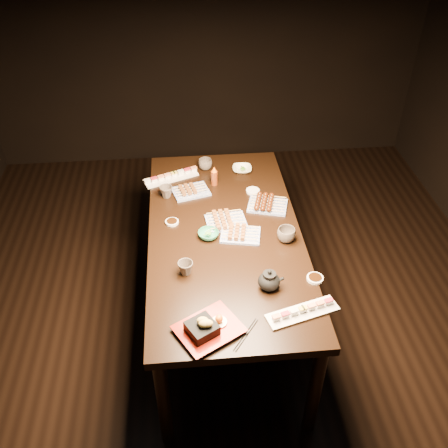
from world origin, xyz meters
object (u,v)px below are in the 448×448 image
Objects in this scene: edamame_bowl_green at (208,235)px; condiment_bottle at (214,176)px; edamame_bowl_cream at (242,169)px; teacup_near_left at (186,268)px; teacup_far_right at (205,164)px; teapot at (269,279)px; teacup_mid_right at (286,235)px; yakitori_plate_center at (226,219)px; tempura_tray at (209,324)px; teacup_far_left at (166,192)px; yakitori_plate_left at (191,189)px; yakitori_plate_right at (241,232)px; sushi_platter_near at (303,310)px; dining_table at (225,277)px; sushi_platter_far at (171,176)px.

condiment_bottle reaches higher than edamame_bowl_green.
teacup_near_left reaches higher than edamame_bowl_cream.
teapot is (0.25, -1.19, 0.02)m from teacup_far_right.
edamame_bowl_green is 0.75m from edamame_bowl_cream.
teacup_mid_right is 0.40m from teapot.
yakitori_plate_center is 0.82× the size of tempura_tray.
teacup_far_left is 0.34m from condiment_bottle.
teacup_mid_right is (0.16, -0.77, 0.03)m from edamame_bowl_cream.
yakitori_plate_left is at bearing -153.04° from condiment_bottle.
yakitori_plate_right is 0.44m from teapot.
tempura_tray is at bearing -95.63° from condiment_bottle.
sushi_platter_near is 0.56m from teacup_mid_right.
tempura_tray is at bearing -93.00° from teacup_far_right.
tempura_tray is 2.15× the size of condiment_bottle.
yakitori_plate_center is at bearing -106.34° from edamame_bowl_cream.
teacup_far_left is (-0.34, 0.40, 0.41)m from dining_table.
teacup_near_left is at bearing -104.59° from condiment_bottle.
condiment_bottle is at bearing -144.68° from edamame_bowl_cream.
yakitori_plate_left is at bearing 98.59° from sushi_platter_near.
yakitori_plate_center is 1.74× the size of teapot.
sushi_platter_far is 3.07× the size of edamame_bowl_green.
edamame_bowl_green is (-0.19, 0.01, -0.01)m from yakitori_plate_right.
yakitori_plate_center is at bearing -75.10° from yakitori_plate_left.
teacup_far_right is (0.08, 1.45, -0.02)m from tempura_tray.
teapot reaches higher than tempura_tray.
teacup_mid_right is (0.35, -0.11, 0.42)m from dining_table.
teacup_far_right is at bearing 52.98° from yakitori_plate_left.
yakitori_plate_right is 0.71m from edamame_bowl_cream.
sushi_platter_far is 3.52× the size of teacup_mid_right.
sushi_platter_near is at bearing -31.05° from teacup_near_left.
condiment_bottle is (-0.21, 0.99, 0.01)m from teapot.
yakitori_plate_right reaches higher than dining_table.
sushi_platter_near is 1.21m from yakitori_plate_left.
teacup_mid_right is (0.53, -0.54, 0.01)m from yakitori_plate_left.
teacup_near_left is 0.63m from teacup_mid_right.
yakitori_plate_left is 2.79× the size of teacup_near_left.
yakitori_plate_center is (0.02, 0.08, 0.41)m from dining_table.
dining_table is 0.84m from sushi_platter_near.
condiment_bottle is (-0.11, 0.56, 0.04)m from yakitori_plate_right.
teacup_near_left is at bearing -109.47° from yakitori_plate_left.
edamame_bowl_cream is 0.26m from teacup_far_right.
teacup_near_left is (-0.43, -0.99, 0.02)m from edamame_bowl_cream.
yakitori_plate_left is 2.18× the size of teacup_mid_right.
condiment_bottle is at bearing 81.99° from edamame_bowl_green.
yakitori_plate_center is (0.33, -0.53, 0.01)m from sushi_platter_far.
yakitori_plate_center is at bearing 149.24° from teacup_mid_right.
condiment_bottle is at bearing 54.49° from tempura_tray.
edamame_bowl_green is at bearing 56.38° from tempura_tray.
teacup_far_right reaches higher than yakitori_plate_left.
yakitori_plate_left is at bearing 134.32° from teacup_mid_right.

